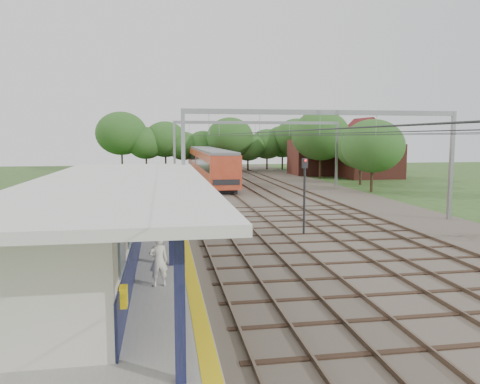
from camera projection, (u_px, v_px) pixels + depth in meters
ground at (381, 323)px, 13.58m from camera, size 160.00×160.00×0.00m
ballast_bed at (274, 195)px, 43.62m from camera, size 18.00×90.00×0.10m
platform at (140, 231)px, 26.06m from camera, size 5.00×52.00×0.35m
yellow_stripe at (181, 226)px, 26.41m from camera, size 0.45×52.00×0.01m
station_building at (96, 220)px, 18.76m from camera, size 3.41×18.00×3.40m
canopy at (121, 183)px, 17.77m from camera, size 6.40×20.00×3.44m
rail_tracks at (247, 194)px, 43.20m from camera, size 11.80×88.00×0.15m
catenary_system at (280, 135)px, 38.26m from camera, size 17.22×88.00×7.00m
tree_band at (230, 140)px, 69.60m from camera, size 31.72×30.88×8.82m
house_near at (371, 155)px, 61.72m from camera, size 7.00×6.12×7.89m
house_far at (320, 152)px, 66.75m from camera, size 8.00×6.12×8.66m
person at (159, 261)px, 15.74m from camera, size 0.71×0.54×1.76m
bicycle at (165, 220)px, 25.33m from camera, size 1.87×0.73×1.09m
train at (207, 162)px, 60.39m from camera, size 2.95×36.77×3.88m
signal_post at (304, 188)px, 25.22m from camera, size 0.32×0.28×4.25m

